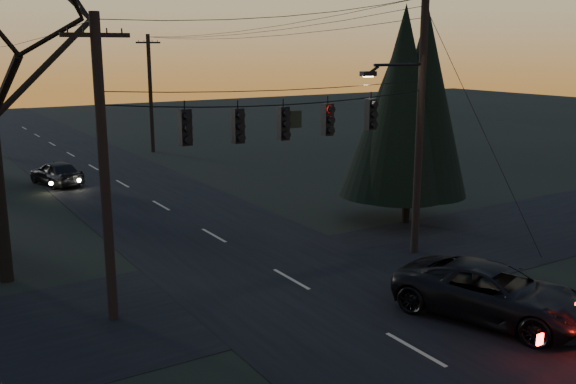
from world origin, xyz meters
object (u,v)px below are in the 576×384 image
utility_pole_right (414,252)px  suv_near (492,293)px  utility_pole_left (114,319)px  utility_pole_far_r (153,152)px  sedan_oncoming_a (56,173)px  evergreen_right (410,117)px

utility_pole_right → suv_near: bearing=-112.1°
utility_pole_left → suv_near: size_ratio=1.53×
utility_pole_far_r → sedan_oncoming_a: utility_pole_far_r is taller
sedan_oncoming_a → utility_pole_right: bearing=100.8°
utility_pole_left → sedan_oncoming_a: bearing=81.9°
utility_pole_left → evergreen_right: (14.14, 3.43, 4.68)m
utility_pole_far_r → sedan_oncoming_a: (-8.70, -8.30, 0.69)m
utility_pole_left → evergreen_right: size_ratio=1.04×
utility_pole_far_r → utility_pole_left: bearing=-112.3°
utility_pole_far_r → evergreen_right: 25.15m
suv_near → sedan_oncoming_a: suv_near is taller
utility_pole_left → utility_pole_right: bearing=0.0°
utility_pole_right → evergreen_right: bearing=52.4°
utility_pole_left → suv_near: bearing=-31.7°
utility_pole_left → sedan_oncoming_a: utility_pole_left is taller
evergreen_right → utility_pole_far_r: bearing=96.1°
sedan_oncoming_a → evergreen_right: bearing=111.8°
evergreen_right → sedan_oncoming_a: size_ratio=2.01×
evergreen_right → sedan_oncoming_a: 20.23m
evergreen_right → sedan_oncoming_a: bearing=124.9°
evergreen_right → suv_near: size_ratio=1.47×
utility_pole_right → utility_pole_far_r: 28.00m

